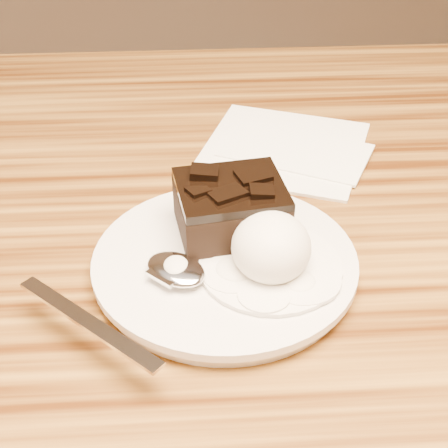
{
  "coord_description": "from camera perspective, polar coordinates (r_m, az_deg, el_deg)",
  "views": [
    {
      "loc": [
        0.03,
        -0.45,
        1.09
      ],
      "look_at": [
        0.05,
        -0.04,
        0.79
      ],
      "focal_mm": 55.17,
      "sensor_mm": 36.0,
      "label": 1
    }
  ],
  "objects": [
    {
      "name": "crumb_a",
      "position": [
        0.49,
        3.33,
        -4.96
      ],
      "size": [
        0.01,
        0.01,
        0.0
      ],
      "primitive_type": "cube",
      "rotation": [
        0.0,
        0.0,
        0.39
      ],
      "color": "black",
      "rests_on": "plate"
    },
    {
      "name": "ice_cream_scoop",
      "position": [
        0.49,
        3.93,
        -1.92
      ],
      "size": [
        0.06,
        0.06,
        0.05
      ],
      "primitive_type": "ellipsoid",
      "color": "white",
      "rests_on": "plate"
    },
    {
      "name": "brownie",
      "position": [
        0.53,
        0.57,
        0.99
      ],
      "size": [
        0.09,
        0.08,
        0.04
      ],
      "primitive_type": "cube",
      "rotation": [
        0.0,
        0.0,
        0.15
      ],
      "color": "black",
      "rests_on": "plate"
    },
    {
      "name": "napkin",
      "position": [
        0.68,
        4.94,
        6.34
      ],
      "size": [
        0.19,
        0.19,
        0.01
      ],
      "primitive_type": "cube",
      "rotation": [
        0.0,
        0.0,
        -0.36
      ],
      "color": "white",
      "rests_on": "dining_table"
    },
    {
      "name": "plate",
      "position": [
        0.52,
        0.07,
        -3.48
      ],
      "size": [
        0.2,
        0.2,
        0.02
      ],
      "primitive_type": "cylinder",
      "color": "white",
      "rests_on": "dining_table"
    },
    {
      "name": "crumb_b",
      "position": [
        0.49,
        3.34,
        -4.55
      ],
      "size": [
        0.01,
        0.01,
        0.0
      ],
      "primitive_type": "cube",
      "rotation": [
        0.0,
        0.0,
        1.46
      ],
      "color": "black",
      "rests_on": "plate"
    },
    {
      "name": "spoon",
      "position": [
        0.5,
        -3.99,
        -3.92
      ],
      "size": [
        0.16,
        0.15,
        0.01
      ],
      "primitive_type": null,
      "rotation": [
        0.0,
        0.0,
        0.83
      ],
      "color": "silver",
      "rests_on": "plate"
    },
    {
      "name": "melt_puddle",
      "position": [
        0.5,
        3.85,
        -3.59
      ],
      "size": [
        0.11,
        0.11,
        0.0
      ],
      "primitive_type": "cylinder",
      "color": "white",
      "rests_on": "plate"
    }
  ]
}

